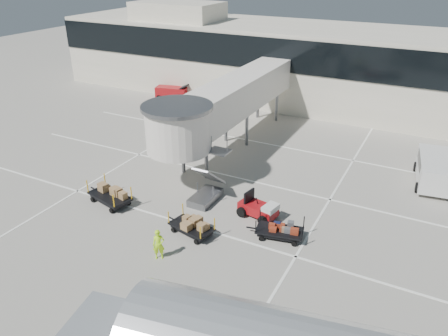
{
  "coord_description": "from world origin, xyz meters",
  "views": [
    {
      "loc": [
        11.42,
        -16.94,
        14.91
      ],
      "look_at": [
        -0.71,
        6.39,
        2.0
      ],
      "focal_mm": 35.0,
      "sensor_mm": 36.0,
      "label": 1
    }
  ],
  "objects_px": {
    "box_cart_far": "(111,196)",
    "belt_loader": "(172,93)",
    "baggage_tug": "(259,209)",
    "minivan": "(434,168)",
    "suitcase_cart": "(280,231)",
    "box_cart_near": "(190,226)",
    "ground_worker": "(159,245)"
  },
  "relations": [
    {
      "from": "belt_loader",
      "to": "box_cart_far",
      "type": "bearing_deg",
      "value": -79.36
    },
    {
      "from": "suitcase_cart",
      "to": "minivan",
      "type": "bearing_deg",
      "value": 46.13
    },
    {
      "from": "box_cart_near",
      "to": "suitcase_cart",
      "type": "bearing_deg",
      "value": 35.13
    },
    {
      "from": "baggage_tug",
      "to": "suitcase_cart",
      "type": "relative_size",
      "value": 0.77
    },
    {
      "from": "baggage_tug",
      "to": "minivan",
      "type": "height_order",
      "value": "minivan"
    },
    {
      "from": "baggage_tug",
      "to": "box_cart_far",
      "type": "xyz_separation_m",
      "value": [
        -9.31,
        -3.02,
        -0.04
      ]
    },
    {
      "from": "box_cart_far",
      "to": "ground_worker",
      "type": "height_order",
      "value": "ground_worker"
    },
    {
      "from": "box_cart_far",
      "to": "minivan",
      "type": "distance_m",
      "value": 22.71
    },
    {
      "from": "suitcase_cart",
      "to": "ground_worker",
      "type": "xyz_separation_m",
      "value": [
        -5.12,
        -4.8,
        0.43
      ]
    },
    {
      "from": "suitcase_cart",
      "to": "baggage_tug",
      "type": "bearing_deg",
      "value": 130.88
    },
    {
      "from": "belt_loader",
      "to": "baggage_tug",
      "type": "bearing_deg",
      "value": -57.61
    },
    {
      "from": "ground_worker",
      "to": "minivan",
      "type": "bearing_deg",
      "value": 19.18
    },
    {
      "from": "box_cart_near",
      "to": "box_cart_far",
      "type": "xyz_separation_m",
      "value": [
        -6.44,
        0.54,
        0.02
      ]
    },
    {
      "from": "suitcase_cart",
      "to": "belt_loader",
      "type": "bearing_deg",
      "value": 124.59
    },
    {
      "from": "baggage_tug",
      "to": "minivan",
      "type": "bearing_deg",
      "value": 58.08
    },
    {
      "from": "box_cart_near",
      "to": "belt_loader",
      "type": "bearing_deg",
      "value": 138.15
    },
    {
      "from": "box_cart_near",
      "to": "box_cart_far",
      "type": "bearing_deg",
      "value": -172.5
    },
    {
      "from": "box_cart_far",
      "to": "belt_loader",
      "type": "height_order",
      "value": "belt_loader"
    },
    {
      "from": "suitcase_cart",
      "to": "minivan",
      "type": "distance_m",
      "value": 13.67
    },
    {
      "from": "baggage_tug",
      "to": "ground_worker",
      "type": "relative_size",
      "value": 1.48
    },
    {
      "from": "box_cart_far",
      "to": "belt_loader",
      "type": "bearing_deg",
      "value": 127.76
    },
    {
      "from": "baggage_tug",
      "to": "box_cart_far",
      "type": "bearing_deg",
      "value": -151.1
    },
    {
      "from": "suitcase_cart",
      "to": "box_cart_near",
      "type": "bearing_deg",
      "value": -168.69
    },
    {
      "from": "box_cart_near",
      "to": "minivan",
      "type": "height_order",
      "value": "minivan"
    },
    {
      "from": "baggage_tug",
      "to": "belt_loader",
      "type": "xyz_separation_m",
      "value": [
        -18.74,
        18.42,
        0.11
      ]
    },
    {
      "from": "suitcase_cart",
      "to": "minivan",
      "type": "xyz_separation_m",
      "value": [
        7.3,
        11.53,
        0.74
      ]
    },
    {
      "from": "minivan",
      "to": "box_cart_near",
      "type": "bearing_deg",
      "value": -139.53
    },
    {
      "from": "minivan",
      "to": "belt_loader",
      "type": "distance_m",
      "value": 29.26
    },
    {
      "from": "box_cart_far",
      "to": "box_cart_near",
      "type": "bearing_deg",
      "value": 9.2
    },
    {
      "from": "box_cart_near",
      "to": "box_cart_far",
      "type": "height_order",
      "value": "box_cart_far"
    },
    {
      "from": "suitcase_cart",
      "to": "box_cart_far",
      "type": "relative_size",
      "value": 0.89
    },
    {
      "from": "box_cart_near",
      "to": "minivan",
      "type": "bearing_deg",
      "value": 60.46
    }
  ]
}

